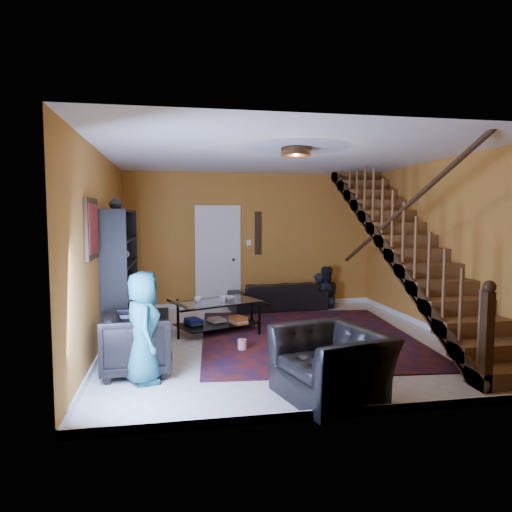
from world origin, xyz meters
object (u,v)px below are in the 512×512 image
Objects in this scene: armchair_left at (137,343)px; coffee_table at (217,314)px; bookshelf at (121,277)px; armchair_right at (332,364)px; sofa at (278,296)px.

coffee_table is (1.14, 1.83, -0.07)m from armchair_left.
bookshelf reaches higher than armchair_right.
coffee_table is (1.49, 0.11, -0.67)m from bookshelf.
bookshelf is at bearing 24.09° from sofa.
sofa is 4.57m from armchair_right.
sofa is at bearing -39.17° from armchair_left.
armchair_left is at bearing 47.09° from sofa.
bookshelf is 1.30× the size of coffee_table.
coffee_table is (-1.39, -1.59, 0.02)m from sofa.
armchair_right is at bearing -49.75° from bookshelf.
armchair_right reaches higher than coffee_table.
bookshelf reaches higher than coffee_table.
coffee_table is at bearing -34.63° from armchair_left.
coffee_table is at bearing 42.45° from sofa.
bookshelf is at bearing -175.84° from coffee_table.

